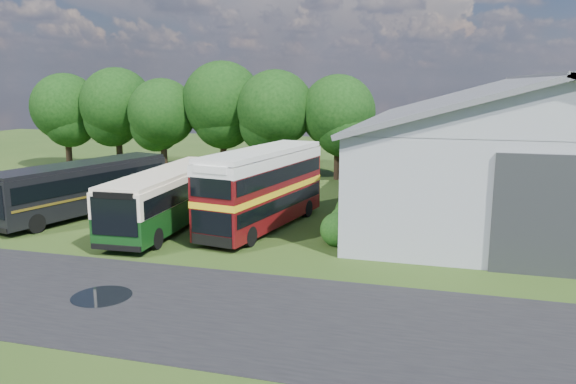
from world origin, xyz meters
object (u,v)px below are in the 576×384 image
(bus_maroon_double, at_px, (263,189))
(bus_green_single, at_px, (169,197))
(storage_shed, at_px, (526,144))
(bus_dark_single, at_px, (82,188))

(bus_maroon_double, bearing_deg, bus_green_single, -156.29)
(storage_shed, height_order, bus_green_single, storage_shed)
(bus_green_single, xyz_separation_m, bus_dark_single, (-6.25, 1.10, 0.00))
(storage_shed, xyz_separation_m, bus_dark_single, (-25.12, -7.92, -2.49))
(bus_green_single, height_order, bus_dark_single, bus_dark_single)
(bus_maroon_double, bearing_deg, bus_dark_single, -169.42)
(bus_green_single, relative_size, bus_maroon_double, 1.11)
(bus_maroon_double, height_order, bus_dark_single, bus_maroon_double)
(bus_dark_single, bearing_deg, bus_maroon_double, 15.60)
(storage_shed, distance_m, bus_maroon_double, 16.10)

